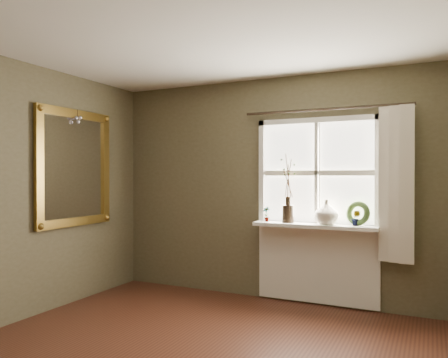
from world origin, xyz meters
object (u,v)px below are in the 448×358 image
cream_vase (327,212)px  gilt_mirror (75,168)px  dark_jug (288,214)px  wreath (358,216)px

cream_vase → gilt_mirror: 2.87m
cream_vase → dark_jug: bearing=180.0°
dark_jug → wreath: size_ratio=0.74×
dark_jug → cream_vase: bearing=0.0°
dark_jug → wreath: bearing=3.0°
gilt_mirror → cream_vase: bearing=20.6°
dark_jug → cream_vase: 0.44m
gilt_mirror → wreath: bearing=19.2°
cream_vase → gilt_mirror: size_ratio=0.20×
dark_jug → gilt_mirror: gilt_mirror is taller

